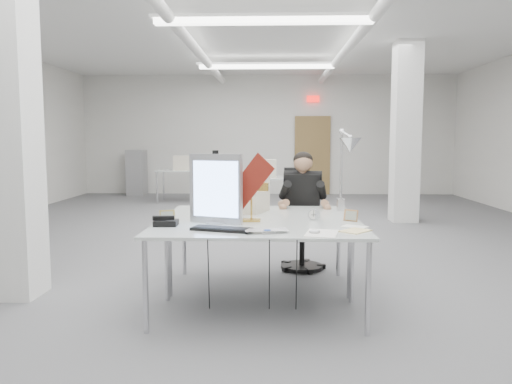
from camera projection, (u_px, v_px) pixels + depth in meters
room_shell at (266, 123)px, 6.61m from camera, size 10.04×14.04×3.24m
desk_main at (258, 229)px, 4.10m from camera, size 1.80×0.90×0.02m
desk_second at (260, 213)px, 4.99m from camera, size 1.80×0.90×0.02m
bg_desk_a at (276, 178)px, 9.56m from camera, size 1.60×0.80×0.02m
bg_desk_b at (191, 171)px, 11.81m from camera, size 1.60×0.80×0.02m
filing_cabinet at (137, 172)px, 13.32m from camera, size 0.45×0.55×1.20m
office_chair at (302, 218)px, 5.64m from camera, size 0.65×0.65×1.18m
seated_person at (303, 191)px, 5.55m from camera, size 0.62×0.74×1.01m
monitor at (216, 189)px, 4.27m from camera, size 0.47×0.21×0.60m
pennant at (249, 182)px, 4.22m from camera, size 0.43×0.21×0.50m
keyboard at (221, 229)px, 3.95m from camera, size 0.51×0.29×0.02m
laptop at (267, 232)px, 3.81m from camera, size 0.37×0.27×0.03m
mouse at (315, 232)px, 3.82m from camera, size 0.09×0.06×0.03m
bankers_lamp at (251, 203)px, 4.39m from camera, size 0.29×0.12×0.32m
desk_phone at (166, 223)px, 4.18m from camera, size 0.19×0.18×0.05m
picture_frame_left at (167, 216)px, 4.37m from camera, size 0.14×0.08×0.11m
picture_frame_right at (351, 215)px, 4.41m from camera, size 0.13×0.10×0.10m
desk_clock at (314, 215)px, 4.47m from camera, size 0.11×0.06×0.10m
paper_stack_a at (322, 233)px, 3.82m from camera, size 0.30×0.37×0.01m
paper_stack_b at (355, 231)px, 3.92m from camera, size 0.28×0.29×0.01m
paper_stack_c at (354, 227)px, 4.11m from camera, size 0.24×0.23×0.01m
beige_monitor at (244, 192)px, 4.97m from camera, size 0.53×0.51×0.40m
architect_lamp at (345, 172)px, 4.79m from camera, size 0.44×0.67×0.82m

